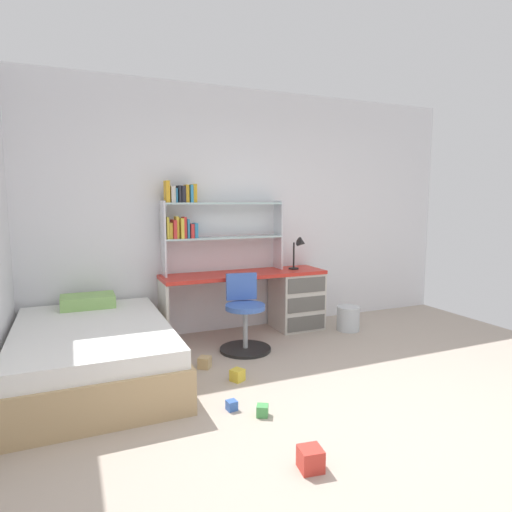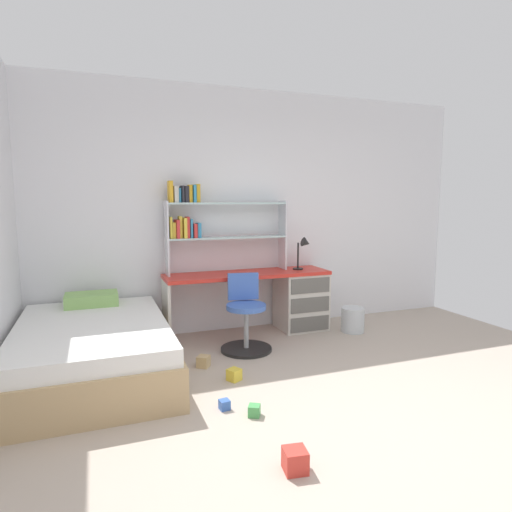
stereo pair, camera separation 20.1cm
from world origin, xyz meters
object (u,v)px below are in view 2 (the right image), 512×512
(toy_block_green_0, at_px, (254,411))
(toy_block_yellow_4, at_px, (234,375))
(desk, at_px, (287,297))
(waste_bin, at_px, (353,320))
(swivel_chair, at_px, (246,321))
(toy_block_blue_2, at_px, (224,405))
(toy_block_red_3, at_px, (295,460))
(toy_block_natural_1, at_px, (203,361))
(bed_platform, at_px, (93,350))
(desk_lamp, at_px, (304,248))
(bookshelf_hutch, at_px, (208,220))

(toy_block_green_0, distance_m, toy_block_yellow_4, 0.64)
(desk, xyz_separation_m, toy_block_yellow_4, (-1.03, -1.18, -0.35))
(waste_bin, bearing_deg, swivel_chair, -174.04)
(waste_bin, distance_m, toy_block_blue_2, 2.34)
(toy_block_red_3, distance_m, toy_block_yellow_4, 1.31)
(desk, distance_m, swivel_chair, 0.85)
(swivel_chair, xyz_separation_m, toy_block_blue_2, (-0.57, -1.16, -0.26))
(waste_bin, distance_m, toy_block_green_0, 2.30)
(waste_bin, height_order, toy_block_green_0, waste_bin)
(swivel_chair, bearing_deg, toy_block_natural_1, -149.02)
(bed_platform, bearing_deg, toy_block_natural_1, -7.37)
(toy_block_yellow_4, bearing_deg, bed_platform, 155.59)
(bed_platform, bearing_deg, toy_block_blue_2, -47.48)
(desk_lamp, relative_size, waste_bin, 1.35)
(toy_block_natural_1, distance_m, toy_block_blue_2, 0.85)
(bookshelf_hutch, bearing_deg, bed_platform, -146.70)
(swivel_chair, height_order, toy_block_red_3, swivel_chair)
(toy_block_red_3, bearing_deg, waste_bin, 50.55)
(bed_platform, xyz_separation_m, toy_block_natural_1, (0.94, -0.12, -0.19))
(bookshelf_hutch, xyz_separation_m, bed_platform, (-1.24, -0.81, -1.06))
(toy_block_green_0, relative_size, toy_block_yellow_4, 0.80)
(bookshelf_hutch, height_order, toy_block_blue_2, bookshelf_hutch)
(toy_block_blue_2, bearing_deg, bookshelf_hutch, 79.11)
(desk_lamp, height_order, swivel_chair, desk_lamp)
(bookshelf_hutch, bearing_deg, desk, -8.36)
(toy_block_natural_1, bearing_deg, bed_platform, 172.63)
(bed_platform, bearing_deg, desk, 17.55)
(swivel_chair, xyz_separation_m, toy_block_natural_1, (-0.52, -0.31, -0.25))
(toy_block_natural_1, bearing_deg, desk, 33.61)
(bookshelf_hutch, height_order, waste_bin, bookshelf_hutch)
(toy_block_red_3, bearing_deg, bookshelf_hutch, 86.18)
(toy_block_green_0, bearing_deg, bed_platform, 132.92)
(swivel_chair, relative_size, toy_block_blue_2, 10.80)
(toy_block_natural_1, bearing_deg, swivel_chair, 30.98)
(swivel_chair, xyz_separation_m, toy_block_yellow_4, (-0.34, -0.69, -0.25))
(toy_block_green_0, xyz_separation_m, toy_block_yellow_4, (0.05, 0.64, 0.01))
(toy_block_natural_1, distance_m, toy_block_red_3, 1.70)
(toy_block_yellow_4, bearing_deg, toy_block_blue_2, -115.39)
(bed_platform, distance_m, toy_block_green_0, 1.57)
(bookshelf_hutch, relative_size, toy_block_blue_2, 19.36)
(desk_lamp, xyz_separation_m, toy_block_natural_1, (-1.40, -0.77, -0.91))
(bookshelf_hutch, xyz_separation_m, waste_bin, (1.59, -0.48, -1.16))
(desk, height_order, desk_lamp, desk_lamp)
(waste_bin, xyz_separation_m, toy_block_blue_2, (-1.93, -1.31, -0.11))
(bookshelf_hutch, distance_m, desk_lamp, 1.17)
(desk, bearing_deg, bed_platform, -162.45)
(desk, bearing_deg, bookshelf_hutch, 171.64)
(desk, height_order, swivel_chair, swivel_chair)
(desk_lamp, bearing_deg, toy_block_red_3, -117.52)
(waste_bin, bearing_deg, bed_platform, -173.31)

